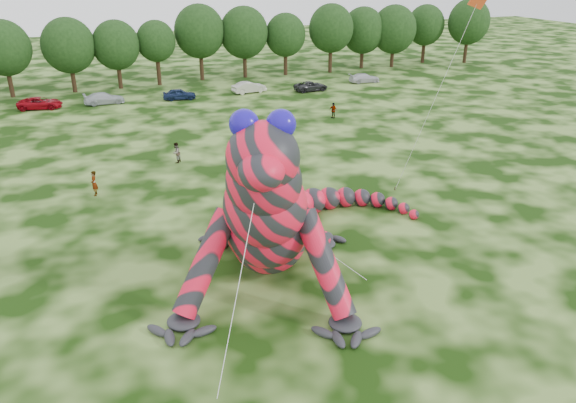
# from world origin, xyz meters

# --- Properties ---
(ground) EXTENTS (240.00, 240.00, 0.00)m
(ground) POSITION_xyz_m (0.00, 0.00, 0.00)
(ground) COLOR #16330A
(ground) RESTS_ON ground
(inflatable_gecko) EXTENTS (23.72, 25.46, 10.21)m
(inflatable_gecko) POSITION_xyz_m (-1.45, 5.23, 5.10)
(inflatable_gecko) COLOR #F61434
(inflatable_gecko) RESTS_ON ground
(flying_kite) EXTENTS (2.92, 4.64, 14.78)m
(flying_kite) POSITION_xyz_m (12.94, 7.90, 12.87)
(flying_kite) COLOR red
(flying_kite) RESTS_ON ground
(tree_6) EXTENTS (6.52, 5.86, 9.49)m
(tree_6) POSITION_xyz_m (-17.56, 56.68, 4.75)
(tree_6) COLOR black
(tree_6) RESTS_ON ground
(tree_7) EXTENTS (6.68, 6.01, 9.48)m
(tree_7) POSITION_xyz_m (-10.08, 56.80, 4.74)
(tree_7) COLOR black
(tree_7) RESTS_ON ground
(tree_8) EXTENTS (6.14, 5.53, 8.94)m
(tree_8) POSITION_xyz_m (-4.22, 56.99, 4.47)
(tree_8) COLOR black
(tree_8) RESTS_ON ground
(tree_9) EXTENTS (5.27, 4.74, 8.68)m
(tree_9) POSITION_xyz_m (1.06, 57.35, 4.34)
(tree_9) COLOR black
(tree_9) RESTS_ON ground
(tree_10) EXTENTS (7.09, 6.38, 10.50)m
(tree_10) POSITION_xyz_m (7.40, 58.58, 5.25)
(tree_10) COLOR black
(tree_10) RESTS_ON ground
(tree_11) EXTENTS (7.01, 6.31, 10.07)m
(tree_11) POSITION_xyz_m (13.79, 58.20, 5.03)
(tree_11) COLOR black
(tree_11) RESTS_ON ground
(tree_12) EXTENTS (5.99, 5.39, 8.97)m
(tree_12) POSITION_xyz_m (20.01, 57.74, 4.49)
(tree_12) COLOR black
(tree_12) RESTS_ON ground
(tree_13) EXTENTS (6.83, 6.15, 10.13)m
(tree_13) POSITION_xyz_m (27.13, 57.13, 5.06)
(tree_13) COLOR black
(tree_13) RESTS_ON ground
(tree_14) EXTENTS (6.82, 6.14, 9.40)m
(tree_14) POSITION_xyz_m (33.46, 58.72, 4.70)
(tree_14) COLOR black
(tree_14) RESTS_ON ground
(tree_15) EXTENTS (7.17, 6.45, 9.63)m
(tree_15) POSITION_xyz_m (38.47, 57.77, 4.82)
(tree_15) COLOR black
(tree_15) RESTS_ON ground
(tree_16) EXTENTS (6.26, 5.63, 9.37)m
(tree_16) POSITION_xyz_m (45.45, 59.37, 4.69)
(tree_16) COLOR black
(tree_16) RESTS_ON ground
(tree_17) EXTENTS (6.98, 6.28, 10.30)m
(tree_17) POSITION_xyz_m (51.95, 56.66, 5.15)
(tree_17) COLOR black
(tree_17) RESTS_ON ground
(car_2) EXTENTS (5.28, 3.16, 1.37)m
(car_2) POSITION_xyz_m (-14.22, 48.76, 0.69)
(car_2) COLOR #960711
(car_2) RESTS_ON ground
(car_3) EXTENTS (4.82, 2.20, 1.37)m
(car_3) POSITION_xyz_m (-7.06, 48.48, 0.68)
(car_3) COLOR #B4BBC0
(car_3) RESTS_ON ground
(car_4) EXTENTS (4.19, 2.09, 1.37)m
(car_4) POSITION_xyz_m (1.83, 47.45, 0.69)
(car_4) COLOR #142245
(car_4) RESTS_ON ground
(car_5) EXTENTS (4.61, 2.15, 1.46)m
(car_5) POSITION_xyz_m (11.07, 47.90, 0.73)
(car_5) COLOR #BBB6A9
(car_5) RESTS_ON ground
(car_6) EXTENTS (4.62, 2.31, 1.26)m
(car_6) POSITION_xyz_m (19.06, 46.04, 0.63)
(car_6) COLOR #262629
(car_6) RESTS_ON ground
(car_7) EXTENTS (4.52, 2.08, 1.28)m
(car_7) POSITION_xyz_m (28.28, 48.24, 0.64)
(car_7) COLOR silver
(car_7) RESTS_ON ground
(spectator_0) EXTENTS (0.53, 0.73, 1.88)m
(spectator_0) POSITION_xyz_m (-10.20, 19.17, 0.94)
(spectator_0) COLOR gray
(spectator_0) RESTS_ON ground
(spectator_5) EXTENTS (0.97, 1.81, 1.86)m
(spectator_5) POSITION_xyz_m (2.07, 18.33, 0.93)
(spectator_5) COLOR gray
(spectator_5) RESTS_ON ground
(spectator_1) EXTENTS (1.06, 1.09, 1.78)m
(spectator_1) POSITION_xyz_m (-3.14, 24.18, 0.89)
(spectator_1) COLOR gray
(spectator_1) RESTS_ON ground
(spectator_3) EXTENTS (0.84, 1.07, 1.69)m
(spectator_3) POSITION_xyz_m (15.78, 32.54, 0.84)
(spectator_3) COLOR gray
(spectator_3) RESTS_ON ground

